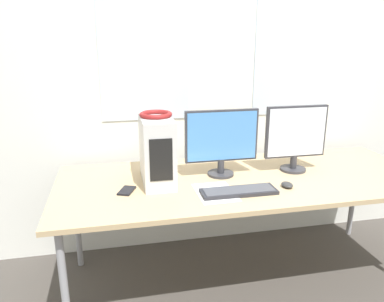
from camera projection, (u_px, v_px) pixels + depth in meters
name	position (u px, v px, depth m)	size (l,w,h in m)	color
wall_back	(221.00, 67.00, 2.70)	(8.00, 0.07, 2.70)	silver
desk	(245.00, 183.00, 2.34)	(2.30, 0.91, 0.72)	tan
pc_tower	(157.00, 150.00, 2.22)	(0.18, 0.41, 0.40)	silver
headphones	(156.00, 114.00, 2.16)	(0.19, 0.19, 0.03)	maroon
monitor_main	(222.00, 140.00, 2.31)	(0.46, 0.17, 0.42)	#333338
monitor_right_near	(296.00, 136.00, 2.39)	(0.41, 0.17, 0.43)	#333338
keyboard	(239.00, 191.00, 2.10)	(0.43, 0.14, 0.02)	#28282D
mouse	(287.00, 185.00, 2.18)	(0.06, 0.09, 0.03)	#2D2D2D
cell_phone	(127.00, 191.00, 2.12)	(0.12, 0.15, 0.01)	black
paper_sheet_left	(215.00, 192.00, 2.11)	(0.22, 0.30, 0.00)	white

